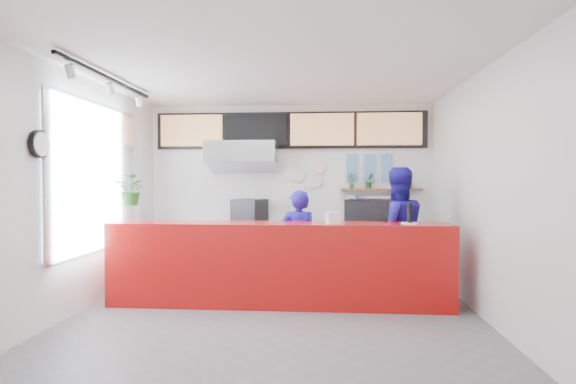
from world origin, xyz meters
The scene contains 45 objects.
floor centered at (0.00, 0.00, 0.00)m, with size 5.00×5.00×0.00m, color slate.
ceiling centered at (0.00, 0.00, 3.00)m, with size 5.00×5.00×0.00m, color silver.
wall_back centered at (0.00, 2.50, 1.50)m, with size 5.00×5.00×0.00m, color white.
wall_left centered at (-2.50, 0.00, 1.50)m, with size 5.00×5.00×0.00m, color white.
wall_right centered at (2.50, 0.00, 1.50)m, with size 5.00×5.00×0.00m, color white.
service_counter centered at (0.00, 0.40, 0.55)m, with size 4.50×0.60×1.10m, color #AC0E0C.
cream_band centered at (0.00, 2.49, 2.60)m, with size 5.00×0.02×0.80m, color beige.
prep_bench centered at (-0.80, 2.20, 0.45)m, with size 1.80×0.60×0.90m, color #B2B5BA.
panini_oven centered at (-0.68, 2.20, 1.12)m, with size 0.49×0.49×0.44m, color black.
extraction_hood centered at (-0.80, 2.15, 2.15)m, with size 1.20×0.70×0.35m, color #B2B5BA.
hood_lip centered at (-0.80, 2.15, 1.95)m, with size 1.20×0.70×0.08m, color #B2B5BA.
right_bench centered at (1.50, 2.20, 0.45)m, with size 1.80×0.60×0.90m, color #B2B5BA.
espresso_machine centered at (1.36, 2.20, 1.12)m, with size 0.68×0.49×0.44m, color black.
espresso_tray centered at (1.36, 2.20, 1.38)m, with size 0.61×0.43×0.06m, color silver.
herb_shelf centered at (1.60, 2.40, 1.50)m, with size 1.40×0.18×0.04m, color brown.
menu_board_far_left centered at (-1.75, 2.38, 2.55)m, with size 1.10×0.10×0.55m, color tan.
menu_board_mid_left centered at (-0.59, 2.38, 2.55)m, with size 1.10×0.10×0.55m, color black.
menu_board_mid_right centered at (0.57, 2.38, 2.55)m, with size 1.10×0.10×0.55m, color tan.
menu_board_far_right centered at (1.73, 2.38, 2.55)m, with size 1.10×0.10×0.55m, color tan.
soffit centered at (0.00, 2.46, 2.55)m, with size 4.80×0.04×0.65m, color black.
window_pane centered at (-2.47, 0.30, 1.70)m, with size 0.04×2.20×1.90m, color silver.
window_frame centered at (-2.45, 0.30, 1.70)m, with size 0.03×2.30×2.00m, color #B2B5BA.
wall_clock_rim centered at (-2.46, -0.90, 2.05)m, with size 0.30×0.30×0.05m, color black.
wall_clock_face centered at (-2.43, -0.90, 2.05)m, with size 0.26×0.26×0.02m, color white.
track_rail centered at (-2.10, 0.00, 2.94)m, with size 0.05×2.40×0.04m, color black.
dec_plate_a centered at (0.15, 2.47, 1.75)m, with size 0.24×0.24×0.03m, color silver.
dec_plate_b centered at (0.45, 2.47, 1.65)m, with size 0.24×0.24×0.03m, color silver.
dec_plate_c centered at (0.15, 2.47, 1.45)m, with size 0.24×0.24×0.03m, color silver.
dec_plate_d centered at (0.50, 2.47, 1.90)m, with size 0.24×0.24×0.03m, color silver.
photo_frame_a centered at (1.10, 2.48, 2.00)m, with size 0.20×0.02×0.25m, color #598CBF.
photo_frame_b centered at (1.40, 2.48, 2.00)m, with size 0.20×0.02×0.25m, color #598CBF.
photo_frame_c centered at (1.70, 2.48, 2.00)m, with size 0.20×0.02×0.25m, color #598CBF.
photo_frame_d centered at (1.10, 2.48, 1.75)m, with size 0.20×0.02×0.25m, color #598CBF.
photo_frame_e centered at (1.40, 2.48, 1.75)m, with size 0.20×0.02×0.25m, color #598CBF.
photo_frame_f centered at (1.70, 2.48, 1.75)m, with size 0.20×0.02×0.25m, color #598CBF.
staff_center centered at (0.23, 0.87, 0.76)m, with size 0.56×0.37×1.52m, color #1D1595.
staff_right centered at (1.65, 1.02, 0.92)m, with size 0.90×0.70×1.85m, color #1D1595.
herb_a centered at (1.09, 2.40, 1.66)m, with size 0.15×0.10×0.28m, color #266C26.
herb_b centered at (1.39, 2.40, 1.66)m, with size 0.15×0.12×0.28m, color #266C26.
herb_d centered at (2.07, 2.40, 1.65)m, with size 0.15×0.13×0.26m, color #266C26.
glass_vase centered at (-1.99, 0.37, 1.22)m, with size 0.19×0.19×0.24m, color white.
basil_vase centered at (-1.99, 0.37, 1.53)m, with size 0.38×0.33×0.43m, color #266C26.
napkin_holder centered at (0.72, 0.31, 1.18)m, with size 0.18×0.11×0.15m, color white.
white_plate centered at (1.70, 0.36, 1.11)m, with size 0.22×0.22×0.02m, color white.
pepper_mill centered at (1.70, 0.36, 1.24)m, with size 0.06×0.06×0.26m, color black.
Camera 1 is at (0.56, -5.51, 1.66)m, focal length 28.00 mm.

